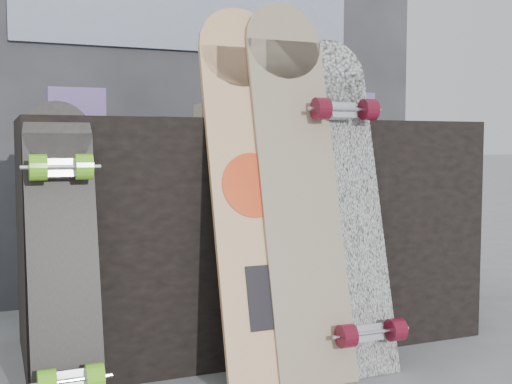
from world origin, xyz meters
name	(u,v)px	position (x,y,z in m)	size (l,w,h in m)	color
ground	(314,384)	(0.00, 0.00, 0.00)	(60.00, 60.00, 0.00)	slate
vendor_table	(252,231)	(0.00, 0.50, 0.40)	(1.60, 0.60, 0.80)	black
booth	(186,64)	(0.00, 1.35, 1.10)	(2.40, 0.22, 2.20)	#2E2E32
merch_box_purple	(75,104)	(-0.62, 0.52, 0.85)	(0.18, 0.12, 0.10)	#513A78
merch_box_small	(350,109)	(0.47, 0.59, 0.86)	(0.14, 0.14, 0.12)	#513A78
merch_box_flat	(227,113)	(-0.08, 0.53, 0.83)	(0.22, 0.10, 0.06)	#D1B78C
longboard_geisha	(252,180)	(-0.14, 0.14, 0.61)	(0.26, 0.32, 1.15)	#CBAA89
longboard_celtic	(297,174)	(0.01, 0.13, 0.63)	(0.26, 0.32, 1.18)	beige
longboard_cascadia	(347,196)	(0.18, 0.12, 0.55)	(0.24, 0.34, 1.07)	silver
skateboard_dark	(64,253)	(-0.70, 0.10, 0.43)	(0.19, 0.28, 0.84)	black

